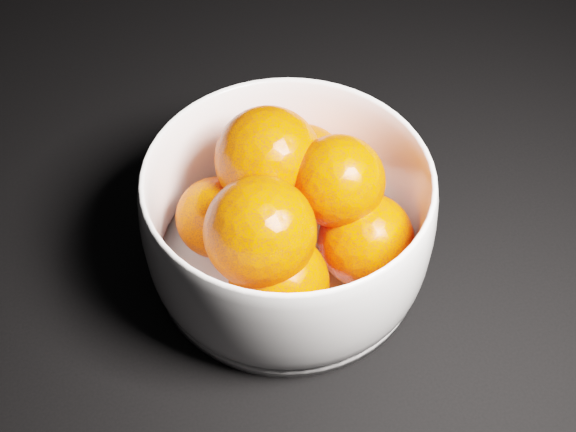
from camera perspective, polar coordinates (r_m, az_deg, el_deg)
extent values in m
cylinder|color=white|center=(0.61, 0.00, -3.09)|extent=(0.20, 0.20, 0.01)
sphere|color=#FF4000|center=(0.62, 0.96, 3.18)|extent=(0.07, 0.07, 0.07)
sphere|color=#FF4000|center=(0.59, -5.09, -0.11)|extent=(0.06, 0.06, 0.06)
sphere|color=#FF4000|center=(0.55, -0.64, -4.72)|extent=(0.07, 0.07, 0.07)
sphere|color=#FF4000|center=(0.58, 5.57, -1.73)|extent=(0.07, 0.07, 0.07)
sphere|color=#FF4000|center=(0.57, -1.42, 4.05)|extent=(0.08, 0.08, 0.08)
sphere|color=#FF4000|center=(0.53, -2.00, -1.13)|extent=(0.08, 0.08, 0.08)
sphere|color=#FF4000|center=(0.56, 3.60, 2.48)|extent=(0.07, 0.07, 0.07)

